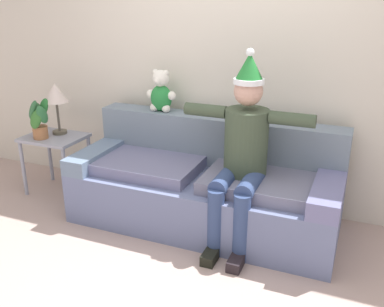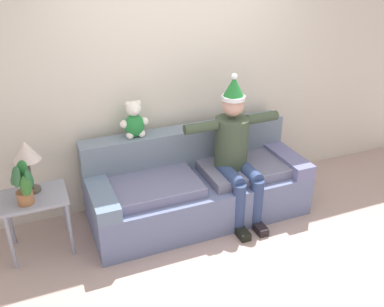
# 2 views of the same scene
# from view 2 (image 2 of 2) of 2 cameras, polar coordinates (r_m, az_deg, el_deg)

# --- Properties ---
(ground_plane) EXTENTS (10.00, 10.00, 0.00)m
(ground_plane) POSITION_cam_2_polar(r_m,az_deg,el_deg) (3.93, 6.54, -15.55)
(ground_plane) COLOR #B0988F
(back_wall) EXTENTS (7.00, 0.10, 2.70)m
(back_wall) POSITION_cam_2_polar(r_m,az_deg,el_deg) (4.52, -2.04, 10.13)
(back_wall) COLOR beige
(back_wall) RESTS_ON ground_plane
(couch) EXTENTS (2.24, 0.90, 0.87)m
(couch) POSITION_cam_2_polar(r_m,az_deg,el_deg) (4.47, 0.55, -4.25)
(couch) COLOR slate
(couch) RESTS_ON ground_plane
(person_seated) EXTENTS (1.02, 0.77, 1.52)m
(person_seated) POSITION_cam_2_polar(r_m,az_deg,el_deg) (4.27, 5.87, 0.62)
(person_seated) COLOR #3A4936
(person_seated) RESTS_ON ground_plane
(teddy_bear) EXTENTS (0.29, 0.17, 0.38)m
(teddy_bear) POSITION_cam_2_polar(r_m,az_deg,el_deg) (4.23, -7.76, 4.36)
(teddy_bear) COLOR #26853C
(teddy_bear) RESTS_ON couch
(side_table) EXTENTS (0.57, 0.45, 0.59)m
(side_table) POSITION_cam_2_polar(r_m,az_deg,el_deg) (4.12, -20.25, -6.48)
(side_table) COLOR #9095A7
(side_table) RESTS_ON ground_plane
(table_lamp) EXTENTS (0.24, 0.24, 0.50)m
(table_lamp) POSITION_cam_2_polar(r_m,az_deg,el_deg) (3.98, -21.39, 0.03)
(table_lamp) COLOR #4D493A
(table_lamp) RESTS_ON side_table
(potted_plant) EXTENTS (0.24, 0.28, 0.39)m
(potted_plant) POSITION_cam_2_polar(r_m,az_deg,el_deg) (3.89, -21.78, -3.79)
(potted_plant) COLOR #9A643E
(potted_plant) RESTS_ON side_table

